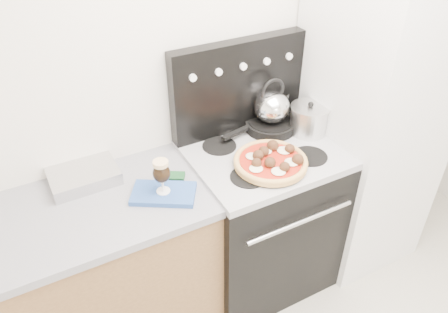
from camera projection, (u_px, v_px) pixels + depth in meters
room_shell at (396, 211)px, 1.39m from camera, size 3.52×3.01×2.52m
base_cabinet at (64, 292)px, 2.12m from camera, size 1.45×0.60×0.86m
countertop at (42, 225)px, 1.86m from camera, size 1.48×0.63×0.04m
stove_body at (259, 219)px, 2.53m from camera, size 0.76×0.65×0.88m
cooktop at (264, 154)px, 2.26m from camera, size 0.76×0.65×0.04m
backguard at (238, 86)px, 2.30m from camera, size 0.76×0.08×0.50m
fridge at (370, 116)px, 2.48m from camera, size 0.64×0.68×1.90m
foil_sheet at (84, 176)px, 2.06m from camera, size 0.32×0.23×0.06m
oven_mitt at (164, 193)px, 1.99m from camera, size 0.33×0.29×0.02m
beer_glass at (162, 177)px, 1.93m from camera, size 0.10×0.10×0.17m
pizza_pan at (270, 165)px, 2.14m from camera, size 0.35×0.35×0.01m
pizza at (271, 160)px, 2.12m from camera, size 0.41×0.41×0.05m
skillet at (270, 125)px, 2.41m from camera, size 0.33×0.33×0.05m
tea_kettle at (272, 104)px, 2.34m from camera, size 0.21×0.21×0.21m
stock_pot at (309, 120)px, 2.36m from camera, size 0.21×0.21×0.15m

